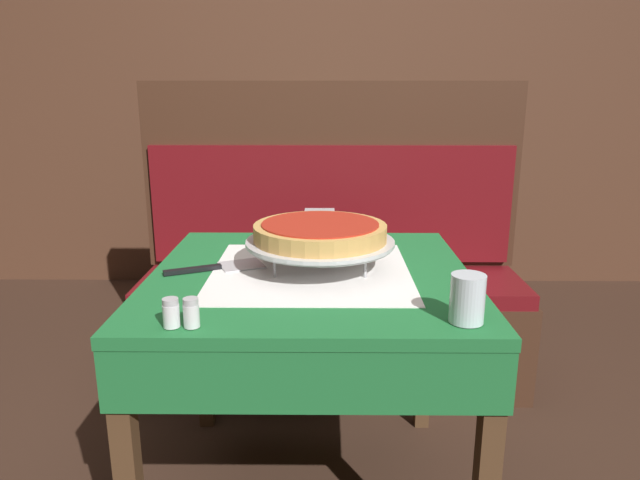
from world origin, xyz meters
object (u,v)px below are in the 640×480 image
at_px(deep_dish_pizza, 320,232).
at_px(pepper_shaker, 191,313).
at_px(pizza_server, 220,267).
at_px(water_glass_near, 467,298).
at_px(pizza_pan_stand, 320,244).
at_px(condiment_caddy, 321,173).
at_px(dining_table_front, 311,306).
at_px(booth_bench, 331,297).
at_px(salt_shaker, 171,313).
at_px(napkin_holder, 320,223).
at_px(dining_table_rear, 319,200).

relative_size(deep_dish_pizza, pepper_shaker, 5.73).
bearing_deg(pizza_server, water_glass_near, -31.79).
xyz_separation_m(pizza_pan_stand, deep_dish_pizza, (0.00, 0.00, 0.03)).
height_order(deep_dish_pizza, condiment_caddy, condiment_caddy).
relative_size(dining_table_front, pepper_shaker, 13.73).
xyz_separation_m(pizza_pan_stand, pizza_server, (-0.28, 0.01, -0.07)).
distance_m(booth_bench, salt_shaker, 1.28).
distance_m(pizza_server, napkin_holder, 0.46).
distance_m(pizza_pan_stand, salt_shaker, 0.50).
xyz_separation_m(deep_dish_pizza, condiment_caddy, (-0.01, 1.57, -0.07)).
relative_size(salt_shaker, napkin_holder, 0.62).
relative_size(dining_table_front, deep_dish_pizza, 2.39).
height_order(napkin_holder, condiment_caddy, condiment_caddy).
bearing_deg(condiment_caddy, pepper_shaker, -97.38).
bearing_deg(booth_bench, pepper_shaker, -104.75).
distance_m(pizza_pan_stand, pepper_shaker, 0.48).
xyz_separation_m(napkin_holder, condiment_caddy, (-0.01, 1.20, -0.01)).
bearing_deg(deep_dish_pizza, pizza_pan_stand, 180.00).
bearing_deg(pizza_server, pepper_shaker, -88.15).
xyz_separation_m(pizza_pan_stand, napkin_holder, (-0.01, 0.37, -0.03)).
relative_size(dining_table_rear, pizza_pan_stand, 1.79).
relative_size(booth_bench, pepper_shaker, 25.10).
bearing_deg(napkin_holder, pizza_pan_stand, -89.24).
distance_m(pizza_server, condiment_caddy, 1.59).
xyz_separation_m(booth_bench, deep_dish_pizza, (-0.04, -0.77, 0.48)).
xyz_separation_m(dining_table_front, salt_shaker, (-0.28, -0.38, 0.13)).
xyz_separation_m(pizza_pan_stand, condiment_caddy, (-0.01, 1.57, -0.03)).
xyz_separation_m(dining_table_rear, pizza_server, (-0.26, -1.60, 0.12)).
bearing_deg(pizza_pan_stand, salt_shaker, -127.92).
relative_size(dining_table_rear, deep_dish_pizza, 2.01).
bearing_deg(dining_table_front, napkin_holder, 86.96).
bearing_deg(water_glass_near, pepper_shaker, -176.84).
relative_size(pepper_shaker, condiment_caddy, 0.34).
relative_size(pizza_pan_stand, deep_dish_pizza, 1.12).
bearing_deg(dining_table_rear, salt_shaker, -98.14).
height_order(deep_dish_pizza, napkin_holder, deep_dish_pizza).
bearing_deg(condiment_caddy, deep_dish_pizza, -89.62).
distance_m(dining_table_rear, pizza_server, 1.63).
bearing_deg(booth_bench, condiment_caddy, 93.59).
relative_size(salt_shaker, pepper_shaker, 0.99).
bearing_deg(pepper_shaker, pizza_server, 91.85).
bearing_deg(napkin_holder, pizza_server, -126.51).
bearing_deg(salt_shaker, booth_bench, 73.31).
bearing_deg(pizza_server, dining_table_rear, 80.89).
distance_m(dining_table_rear, napkin_holder, 1.24).
height_order(booth_bench, salt_shaker, booth_bench).
bearing_deg(napkin_holder, dining_table_rear, 90.78).
bearing_deg(pepper_shaker, dining_table_rear, 83.05).
bearing_deg(pizza_pan_stand, condiment_caddy, 90.38).
relative_size(dining_table_front, water_glass_near, 8.23).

